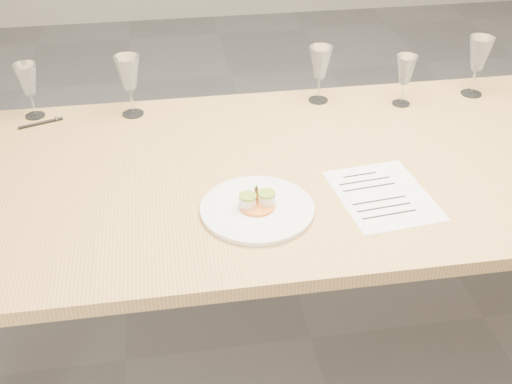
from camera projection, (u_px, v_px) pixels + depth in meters
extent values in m
plane|color=slate|center=(311.00, 338.00, 2.33)|extent=(7.00, 7.00, 0.00)
cube|color=tan|center=(323.00, 168.00, 1.92)|extent=(2.40, 1.00, 0.04)
cylinder|color=white|center=(257.00, 210.00, 1.70)|extent=(0.30, 0.30, 0.01)
cylinder|color=white|center=(257.00, 208.00, 1.70)|extent=(0.30, 0.30, 0.01)
cylinder|color=orange|center=(257.00, 206.00, 1.69)|extent=(0.10, 0.10, 0.01)
cylinder|color=#FFEAD0|center=(248.00, 201.00, 1.68)|extent=(0.04, 0.04, 0.03)
cylinder|color=#FFEAD0|center=(267.00, 199.00, 1.69)|extent=(0.04, 0.04, 0.03)
cylinder|color=#8CB532|center=(248.00, 196.00, 1.67)|extent=(0.05, 0.05, 0.01)
cylinder|color=#8CB532|center=(267.00, 193.00, 1.68)|extent=(0.05, 0.05, 0.01)
cylinder|color=tan|center=(282.00, 216.00, 1.66)|extent=(0.05, 0.05, 0.00)
cube|color=white|center=(383.00, 195.00, 1.77)|extent=(0.28, 0.34, 0.00)
cube|color=black|center=(360.00, 175.00, 1.85)|extent=(0.10, 0.02, 0.00)
cube|color=black|center=(364.00, 181.00, 1.82)|extent=(0.16, 0.02, 0.00)
cube|color=black|center=(369.00, 187.00, 1.80)|extent=(0.16, 0.02, 0.00)
cube|color=black|center=(379.00, 200.00, 1.74)|extent=(0.16, 0.02, 0.00)
cube|color=black|center=(384.00, 207.00, 1.72)|extent=(0.16, 0.02, 0.00)
cube|color=black|center=(389.00, 214.00, 1.69)|extent=(0.16, 0.02, 0.00)
cylinder|color=black|center=(41.00, 123.00, 2.10)|extent=(0.14, 0.06, 0.01)
cube|color=silver|center=(56.00, 118.00, 2.12)|extent=(0.01, 0.03, 0.00)
cylinder|color=white|center=(35.00, 116.00, 2.15)|extent=(0.07, 0.07, 0.00)
cylinder|color=white|center=(33.00, 105.00, 2.13)|extent=(0.01, 0.01, 0.08)
cone|color=white|center=(27.00, 79.00, 2.08)|extent=(0.07, 0.07, 0.10)
cylinder|color=white|center=(133.00, 114.00, 2.16)|extent=(0.07, 0.07, 0.00)
cylinder|color=white|center=(132.00, 101.00, 2.14)|extent=(0.01, 0.01, 0.09)
cone|color=white|center=(128.00, 73.00, 2.08)|extent=(0.08, 0.08, 0.11)
cylinder|color=white|center=(318.00, 100.00, 2.25)|extent=(0.07, 0.07, 0.00)
cylinder|color=white|center=(319.00, 89.00, 2.22)|extent=(0.01, 0.01, 0.08)
cone|color=white|center=(320.00, 62.00, 2.17)|extent=(0.08, 0.08, 0.11)
cylinder|color=white|center=(401.00, 104.00, 2.23)|extent=(0.06, 0.06, 0.00)
cylinder|color=white|center=(402.00, 93.00, 2.20)|extent=(0.01, 0.01, 0.08)
cone|color=white|center=(406.00, 70.00, 2.16)|extent=(0.07, 0.07, 0.10)
cylinder|color=white|center=(471.00, 94.00, 2.29)|extent=(0.07, 0.07, 0.00)
cylinder|color=white|center=(474.00, 81.00, 2.27)|extent=(0.01, 0.01, 0.09)
cone|color=white|center=(479.00, 54.00, 2.21)|extent=(0.09, 0.09, 0.12)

